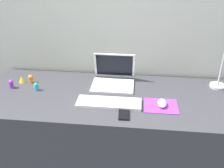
# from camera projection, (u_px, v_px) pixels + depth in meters

# --- Properties ---
(back_wall) EXTENTS (2.95, 0.05, 1.66)m
(back_wall) POSITION_uv_depth(u_px,v_px,m) (118.00, 62.00, 1.97)
(back_wall) COLOR beige
(back_wall) RESTS_ON ground_plane
(desk) EXTENTS (1.75, 0.66, 0.74)m
(desk) POSITION_uv_depth(u_px,v_px,m) (113.00, 138.00, 1.87)
(desk) COLOR #38383D
(desk) RESTS_ON ground_plane
(laptop) EXTENTS (0.30, 0.26, 0.21)m
(laptop) POSITION_uv_depth(u_px,v_px,m) (113.00, 77.00, 1.83)
(laptop) COLOR white
(laptop) RESTS_ON desk
(keyboard) EXTENTS (0.41, 0.13, 0.02)m
(keyboard) POSITION_uv_depth(u_px,v_px,m) (109.00, 103.00, 1.60)
(keyboard) COLOR white
(keyboard) RESTS_ON desk
(mousepad) EXTENTS (0.21, 0.17, 0.00)m
(mousepad) POSITION_uv_depth(u_px,v_px,m) (161.00, 106.00, 1.58)
(mousepad) COLOR purple
(mousepad) RESTS_ON desk
(mouse) EXTENTS (0.06, 0.10, 0.03)m
(mouse) POSITION_uv_depth(u_px,v_px,m) (162.00, 103.00, 1.57)
(mouse) COLOR white
(mouse) RESTS_ON mousepad
(cell_phone) EXTENTS (0.07, 0.13, 0.01)m
(cell_phone) POSITION_uv_depth(u_px,v_px,m) (124.00, 114.00, 1.50)
(cell_phone) COLOR black
(cell_phone) RESTS_ON desk
(desk_lamp) EXTENTS (0.11, 0.16, 0.34)m
(desk_lamp) POSITION_uv_depth(u_px,v_px,m) (223.00, 69.00, 1.70)
(desk_lamp) COLOR #B7B7BC
(desk_lamp) RESTS_ON desk
(toy_figurine_cyan) EXTENTS (0.03, 0.03, 0.06)m
(toy_figurine_cyan) POSITION_uv_depth(u_px,v_px,m) (36.00, 86.00, 1.75)
(toy_figurine_cyan) COLOR #28B7CC
(toy_figurine_cyan) RESTS_ON desk
(toy_figurine_orange) EXTENTS (0.03, 0.03, 0.06)m
(toy_figurine_orange) POSITION_uv_depth(u_px,v_px,m) (31.00, 79.00, 1.84)
(toy_figurine_orange) COLOR orange
(toy_figurine_orange) RESTS_ON desk
(toy_figurine_purple) EXTENTS (0.03, 0.03, 0.06)m
(toy_figurine_purple) POSITION_uv_depth(u_px,v_px,m) (11.00, 84.00, 1.77)
(toy_figurine_purple) COLOR purple
(toy_figurine_purple) RESTS_ON desk
(toy_figurine_green) EXTENTS (0.03, 0.03, 0.04)m
(toy_figurine_green) POSITION_uv_depth(u_px,v_px,m) (36.00, 85.00, 1.79)
(toy_figurine_green) COLOR green
(toy_figurine_green) RESTS_ON desk
(toy_figurine_yellow) EXTENTS (0.04, 0.04, 0.05)m
(toy_figurine_yellow) POSITION_uv_depth(u_px,v_px,m) (22.00, 79.00, 1.85)
(toy_figurine_yellow) COLOR yellow
(toy_figurine_yellow) RESTS_ON desk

